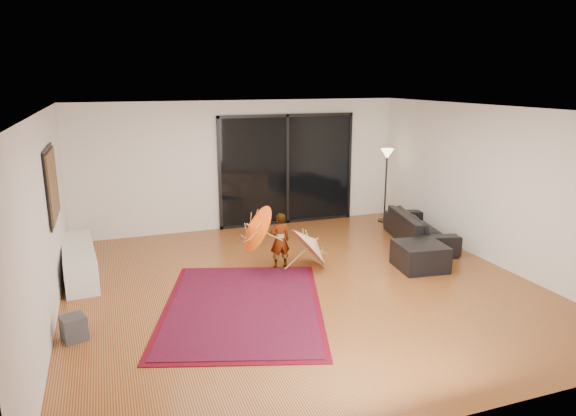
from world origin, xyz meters
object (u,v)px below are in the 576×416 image
media_console (79,261)px  child (280,241)px  sofa (420,228)px  ottoman (420,256)px

media_console → child: size_ratio=1.96×
media_console → child: bearing=-16.6°
sofa → ottoman: size_ratio=2.63×
sofa → ottoman: (-0.79, -1.21, -0.08)m
media_console → child: 3.27m
media_console → ottoman: (5.41, -1.53, -0.04)m
media_console → ottoman: size_ratio=2.45×
sofa → child: bearing=108.8°
sofa → child: child is taller
child → media_console: bearing=-13.0°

